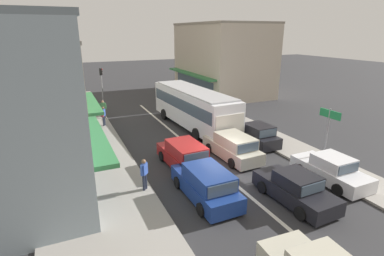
% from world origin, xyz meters
% --- Properties ---
extents(ground_plane, '(140.00, 140.00, 0.00)m').
position_xyz_m(ground_plane, '(0.00, 0.00, 0.00)').
color(ground_plane, '#2D2D30').
extents(lane_centre_line, '(0.20, 28.00, 0.01)m').
position_xyz_m(lane_centre_line, '(0.00, 4.00, 0.00)').
color(lane_centre_line, silver).
rests_on(lane_centre_line, ground).
extents(sidewalk_left, '(5.20, 44.00, 0.14)m').
position_xyz_m(sidewalk_left, '(-6.80, 6.00, 0.07)').
color(sidewalk_left, gray).
rests_on(sidewalk_left, ground).
extents(kerb_right, '(2.80, 44.00, 0.12)m').
position_xyz_m(kerb_right, '(6.20, 6.00, 0.06)').
color(kerb_right, gray).
rests_on(kerb_right, ground).
extents(shopfront_corner_near, '(7.35, 8.08, 8.41)m').
position_xyz_m(shopfront_corner_near, '(-10.18, 1.25, 4.20)').
color(shopfront_corner_near, '#84939E').
rests_on(shopfront_corner_near, ground).
extents(shopfront_mid_block, '(8.60, 7.85, 7.16)m').
position_xyz_m(shopfront_mid_block, '(-10.18, 9.35, 3.58)').
color(shopfront_mid_block, gray).
rests_on(shopfront_mid_block, ground).
extents(shopfront_far_end, '(7.20, 7.55, 7.53)m').
position_xyz_m(shopfront_far_end, '(-10.18, 17.34, 3.76)').
color(shopfront_far_end, beige).
rests_on(shopfront_far_end, ground).
extents(building_right_far, '(8.98, 13.16, 8.72)m').
position_xyz_m(building_right_far, '(11.48, 20.61, 4.35)').
color(building_right_far, '#B2A38E').
rests_on(building_right_far, ground).
extents(city_bus, '(3.13, 10.97, 3.23)m').
position_xyz_m(city_bus, '(2.00, 8.45, 1.88)').
color(city_bus, silver).
rests_on(city_bus, ground).
extents(sedan_queue_far_back, '(2.03, 4.27, 1.47)m').
position_xyz_m(sedan_queue_far_back, '(1.66, -3.96, 0.66)').
color(sedan_queue_far_back, black).
rests_on(sedan_queue_far_back, ground).
extents(wagon_adjacent_lane_lead, '(1.99, 4.53, 1.58)m').
position_xyz_m(wagon_adjacent_lane_lead, '(-2.02, -1.98, 0.75)').
color(wagon_adjacent_lane_lead, navy).
rests_on(wagon_adjacent_lane_lead, ground).
extents(wagon_adjacent_lane_trail, '(2.07, 4.57, 1.58)m').
position_xyz_m(wagon_adjacent_lane_trail, '(-1.64, 1.59, 0.75)').
color(wagon_adjacent_lane_trail, maroon).
rests_on(wagon_adjacent_lane_trail, ground).
extents(wagon_behind_bus_mid, '(2.09, 4.58, 1.58)m').
position_xyz_m(wagon_behind_bus_mid, '(1.68, 1.64, 0.75)').
color(wagon_behind_bus_mid, '#B7B29E').
rests_on(wagon_behind_bus_mid, ground).
extents(parked_sedan_kerb_front, '(1.94, 4.22, 1.47)m').
position_xyz_m(parked_sedan_kerb_front, '(4.80, -3.19, 0.66)').
color(parked_sedan_kerb_front, silver).
rests_on(parked_sedan_kerb_front, ground).
extents(parked_hatchback_kerb_second, '(1.88, 3.74, 1.54)m').
position_xyz_m(parked_hatchback_kerb_second, '(4.44, 2.95, 0.71)').
color(parked_hatchback_kerb_second, black).
rests_on(parked_hatchback_kerb_second, ground).
extents(parked_sedan_kerb_third, '(1.93, 4.22, 1.47)m').
position_xyz_m(parked_sedan_kerb_third, '(4.41, 8.52, 0.66)').
color(parked_sedan_kerb_third, navy).
rests_on(parked_sedan_kerb_third, ground).
extents(parked_sedan_kerb_rear, '(1.90, 4.20, 1.47)m').
position_xyz_m(parked_sedan_kerb_rear, '(4.80, 14.49, 0.66)').
color(parked_sedan_kerb_rear, '#1E6638').
rests_on(parked_sedan_kerb_rear, ground).
extents(traffic_light_downstreet, '(0.33, 0.24, 4.20)m').
position_xyz_m(traffic_light_downstreet, '(-3.88, 17.97, 2.85)').
color(traffic_light_downstreet, gray).
rests_on(traffic_light_downstreet, ground).
extents(directional_road_sign, '(0.10, 1.40, 3.60)m').
position_xyz_m(directional_road_sign, '(5.77, -1.80, 2.68)').
color(directional_road_sign, gray).
rests_on(directional_road_sign, ground).
extents(pedestrian_with_handbag_near, '(0.46, 0.63, 1.63)m').
position_xyz_m(pedestrian_with_handbag_near, '(-4.79, 11.57, 1.07)').
color(pedestrian_with_handbag_near, '#232838').
rests_on(pedestrian_with_handbag_near, sidewalk_left).
extents(pedestrian_browsing_midblock, '(0.56, 0.27, 1.63)m').
position_xyz_m(pedestrian_browsing_midblock, '(-4.47, 13.96, 1.07)').
color(pedestrian_browsing_midblock, '#232838').
rests_on(pedestrian_browsing_midblock, sidewalk_left).
extents(pedestrian_far_walker, '(0.43, 0.42, 1.63)m').
position_xyz_m(pedestrian_far_walker, '(-4.55, -0.23, 1.07)').
color(pedestrian_far_walker, '#232838').
rests_on(pedestrian_far_walker, sidewalk_left).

